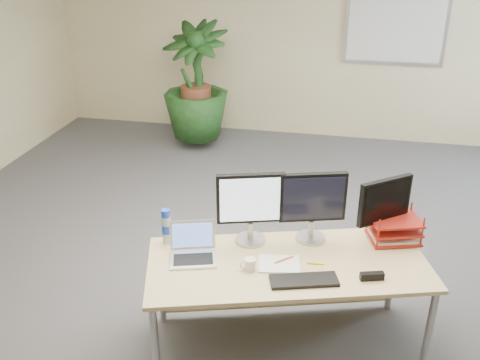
% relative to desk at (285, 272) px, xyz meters
% --- Properties ---
extents(floor, '(8.00, 8.00, 0.00)m').
position_rel_desk_xyz_m(floor, '(-0.35, 0.30, -0.57)').
color(floor, '#454449').
rests_on(floor, ground).
extents(back_wall, '(7.00, 0.04, 2.70)m').
position_rel_desk_xyz_m(back_wall, '(-0.35, 4.30, 0.78)').
color(back_wall, '#C0B287').
rests_on(back_wall, floor).
extents(whiteboard, '(1.30, 0.04, 0.95)m').
position_rel_desk_xyz_m(whiteboard, '(0.85, 4.26, 0.98)').
color(whiteboard, '#B7B7BC').
rests_on(whiteboard, back_wall).
extents(desk, '(2.03, 1.30, 0.72)m').
position_rel_desk_xyz_m(desk, '(0.00, 0.00, 0.00)').
color(desk, '#DABD80').
rests_on(desk, floor).
extents(floor_plant, '(1.01, 1.01, 1.50)m').
position_rel_desk_xyz_m(floor_plant, '(-1.65, 3.50, 0.18)').
color(floor_plant, '#143412').
rests_on(floor_plant, floor).
extents(monitor_left, '(0.47, 0.22, 0.53)m').
position_rel_desk_xyz_m(monitor_left, '(-0.27, 0.11, 0.45)').
color(monitor_left, '#A3A3A7').
rests_on(monitor_left, desk).
extents(monitor_right, '(0.46, 0.21, 0.52)m').
position_rel_desk_xyz_m(monitor_right, '(0.15, 0.22, 0.45)').
color(monitor_right, '#A3A3A7').
rests_on(monitor_right, desk).
extents(monitor_dark, '(0.36, 0.29, 0.47)m').
position_rel_desk_xyz_m(monitor_dark, '(0.64, 0.34, 0.42)').
color(monitor_dark, '#A3A3A7').
rests_on(monitor_dark, desk).
extents(laptop, '(0.38, 0.35, 0.22)m').
position_rel_desk_xyz_m(laptop, '(-0.62, -0.15, 0.21)').
color(laptop, silver).
rests_on(laptop, desk).
extents(keyboard, '(0.45, 0.26, 0.02)m').
position_rel_desk_xyz_m(keyboard, '(0.15, -0.30, 0.16)').
color(keyboard, black).
rests_on(keyboard, desk).
extents(coffee_mug, '(0.11, 0.07, 0.08)m').
position_rel_desk_xyz_m(coffee_mug, '(-0.21, -0.23, 0.19)').
color(coffee_mug, white).
rests_on(coffee_mug, desk).
extents(spiral_notebook, '(0.30, 0.25, 0.01)m').
position_rel_desk_xyz_m(spiral_notebook, '(-0.03, -0.14, 0.16)').
color(spiral_notebook, white).
rests_on(spiral_notebook, desk).
extents(orange_pen, '(0.11, 0.11, 0.01)m').
position_rel_desk_xyz_m(orange_pen, '(0.00, -0.10, 0.17)').
color(orange_pen, '#D34C17').
rests_on(orange_pen, spiral_notebook).
extents(yellow_highlighter, '(0.11, 0.02, 0.01)m').
position_rel_desk_xyz_m(yellow_highlighter, '(0.21, -0.08, 0.16)').
color(yellow_highlighter, '#FFFD1A').
rests_on(yellow_highlighter, desk).
extents(water_bottle, '(0.07, 0.07, 0.26)m').
position_rel_desk_xyz_m(water_bottle, '(-0.84, -0.03, 0.28)').
color(water_bottle, '#ACBCCA').
rests_on(water_bottle, desk).
extents(letter_tray, '(0.41, 0.35, 0.16)m').
position_rel_desk_xyz_m(letter_tray, '(0.73, 0.34, 0.23)').
color(letter_tray, '#9F1D13').
rests_on(letter_tray, desk).
extents(stapler, '(0.16, 0.08, 0.05)m').
position_rel_desk_xyz_m(stapler, '(0.58, -0.18, 0.18)').
color(stapler, black).
rests_on(stapler, desk).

